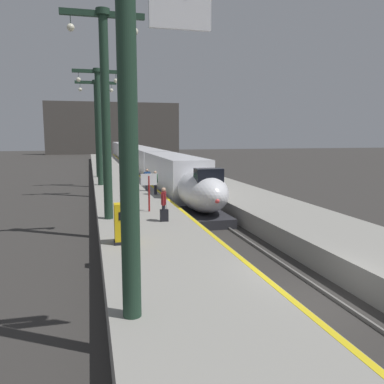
{
  "coord_description": "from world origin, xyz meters",
  "views": [
    {
      "loc": [
        -6.76,
        -10.78,
        5.32
      ],
      "look_at": [
        -0.69,
        12.99,
        1.8
      ],
      "focal_mm": 37.58,
      "sensor_mm": 36.0,
      "label": 1
    }
  ],
  "objects_px": {
    "passenger_near_edge": "(164,202)",
    "departure_info_board": "(149,185)",
    "station_column_mid": "(105,98)",
    "ticket_machine_yellow": "(123,225)",
    "station_column_far": "(99,116)",
    "station_column_near": "(130,86)",
    "passenger_far_waiting": "(147,178)",
    "station_column_distant": "(97,120)",
    "highspeed_train_main": "(138,158)",
    "passenger_mid_platform": "(155,181)",
    "rolling_suitcase": "(164,215)"
  },
  "relations": [
    {
      "from": "passenger_near_edge",
      "to": "departure_info_board",
      "type": "relative_size",
      "value": 0.8
    },
    {
      "from": "station_column_mid",
      "to": "ticket_machine_yellow",
      "type": "relative_size",
      "value": 6.38
    },
    {
      "from": "station_column_far",
      "to": "departure_info_board",
      "type": "bearing_deg",
      "value": -79.89
    },
    {
      "from": "station_column_near",
      "to": "passenger_far_waiting",
      "type": "distance_m",
      "value": 21.86
    },
    {
      "from": "station_column_mid",
      "to": "station_column_distant",
      "type": "relative_size",
      "value": 1.07
    },
    {
      "from": "station_column_far",
      "to": "station_column_mid",
      "type": "bearing_deg",
      "value": -90.0
    },
    {
      "from": "highspeed_train_main",
      "to": "passenger_mid_platform",
      "type": "height_order",
      "value": "highspeed_train_main"
    },
    {
      "from": "ticket_machine_yellow",
      "to": "passenger_mid_platform",
      "type": "bearing_deg",
      "value": 75.35
    },
    {
      "from": "passenger_near_edge",
      "to": "passenger_far_waiting",
      "type": "relative_size",
      "value": 1.0
    },
    {
      "from": "departure_info_board",
      "to": "highspeed_train_main",
      "type": "bearing_deg",
      "value": 84.19
    },
    {
      "from": "station_column_near",
      "to": "passenger_near_edge",
      "type": "bearing_deg",
      "value": 75.88
    },
    {
      "from": "rolling_suitcase",
      "to": "departure_info_board",
      "type": "bearing_deg",
      "value": 96.99
    },
    {
      "from": "station_column_distant",
      "to": "station_column_far",
      "type": "bearing_deg",
      "value": -90.0
    },
    {
      "from": "passenger_mid_platform",
      "to": "departure_info_board",
      "type": "distance_m",
      "value": 6.44
    },
    {
      "from": "passenger_near_edge",
      "to": "passenger_mid_platform",
      "type": "height_order",
      "value": "same"
    },
    {
      "from": "station_column_mid",
      "to": "rolling_suitcase",
      "type": "xyz_separation_m",
      "value": [
        2.63,
        -1.35,
        -5.76
      ]
    },
    {
      "from": "passenger_far_waiting",
      "to": "ticket_machine_yellow",
      "type": "bearing_deg",
      "value": -101.62
    },
    {
      "from": "station_column_near",
      "to": "passenger_near_edge",
      "type": "height_order",
      "value": "station_column_near"
    },
    {
      "from": "station_column_near",
      "to": "departure_info_board",
      "type": "height_order",
      "value": "station_column_near"
    },
    {
      "from": "passenger_mid_platform",
      "to": "passenger_far_waiting",
      "type": "distance_m",
      "value": 2.0
    },
    {
      "from": "station_column_near",
      "to": "station_column_far",
      "type": "relative_size",
      "value": 0.89
    },
    {
      "from": "highspeed_train_main",
      "to": "station_column_distant",
      "type": "height_order",
      "value": "station_column_distant"
    },
    {
      "from": "station_column_distant",
      "to": "departure_info_board",
      "type": "height_order",
      "value": "station_column_distant"
    },
    {
      "from": "station_column_near",
      "to": "rolling_suitcase",
      "type": "xyz_separation_m",
      "value": [
        2.57,
        10.15,
        -5.01
      ]
    },
    {
      "from": "rolling_suitcase",
      "to": "station_column_far",
      "type": "bearing_deg",
      "value": 99.56
    },
    {
      "from": "passenger_mid_platform",
      "to": "passenger_near_edge",
      "type": "bearing_deg",
      "value": -96.55
    },
    {
      "from": "station_column_mid",
      "to": "rolling_suitcase",
      "type": "height_order",
      "value": "station_column_mid"
    },
    {
      "from": "passenger_mid_platform",
      "to": "station_column_distant",
      "type": "bearing_deg",
      "value": 105.27
    },
    {
      "from": "station_column_distant",
      "to": "rolling_suitcase",
      "type": "relative_size",
      "value": 9.75
    },
    {
      "from": "station_column_near",
      "to": "rolling_suitcase",
      "type": "relative_size",
      "value": 8.79
    },
    {
      "from": "highspeed_train_main",
      "to": "passenger_near_edge",
      "type": "relative_size",
      "value": 44.34
    },
    {
      "from": "station_column_near",
      "to": "departure_info_board",
      "type": "distance_m",
      "value": 13.66
    },
    {
      "from": "passenger_near_edge",
      "to": "station_column_far",
      "type": "bearing_deg",
      "value": 99.54
    },
    {
      "from": "passenger_far_waiting",
      "to": "station_column_far",
      "type": "bearing_deg",
      "value": 126.06
    },
    {
      "from": "passenger_near_edge",
      "to": "departure_info_board",
      "type": "bearing_deg",
      "value": 96.85
    },
    {
      "from": "station_column_near",
      "to": "passenger_near_edge",
      "type": "xyz_separation_m",
      "value": [
        2.56,
        10.19,
        -4.33
      ]
    },
    {
      "from": "rolling_suitcase",
      "to": "ticket_machine_yellow",
      "type": "distance_m",
      "value": 4.28
    },
    {
      "from": "station_column_mid",
      "to": "passenger_far_waiting",
      "type": "distance_m",
      "value": 11.43
    },
    {
      "from": "highspeed_train_main",
      "to": "rolling_suitcase",
      "type": "bearing_deg",
      "value": -94.88
    },
    {
      "from": "passenger_mid_platform",
      "to": "ticket_machine_yellow",
      "type": "distance_m",
      "value": 13.08
    },
    {
      "from": "station_column_near",
      "to": "passenger_near_edge",
      "type": "relative_size",
      "value": 5.1
    },
    {
      "from": "station_column_distant",
      "to": "station_column_mid",
      "type": "bearing_deg",
      "value": -90.0
    },
    {
      "from": "station_column_distant",
      "to": "passenger_far_waiting",
      "type": "distance_m",
      "value": 12.81
    },
    {
      "from": "station_column_distant",
      "to": "ticket_machine_yellow",
      "type": "distance_m",
      "value": 26.52
    },
    {
      "from": "highspeed_train_main",
      "to": "departure_info_board",
      "type": "relative_size",
      "value": 35.34
    },
    {
      "from": "passenger_mid_platform",
      "to": "rolling_suitcase",
      "type": "height_order",
      "value": "passenger_mid_platform"
    },
    {
      "from": "station_column_far",
      "to": "passenger_mid_platform",
      "type": "distance_m",
      "value": 8.92
    },
    {
      "from": "station_column_mid",
      "to": "passenger_mid_platform",
      "type": "bearing_deg",
      "value": 64.61
    },
    {
      "from": "station_column_near",
      "to": "passenger_mid_platform",
      "type": "height_order",
      "value": "station_column_near"
    },
    {
      "from": "station_column_near",
      "to": "passenger_mid_platform",
      "type": "xyz_separation_m",
      "value": [
        3.6,
        19.2,
        -4.33
      ]
    }
  ]
}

